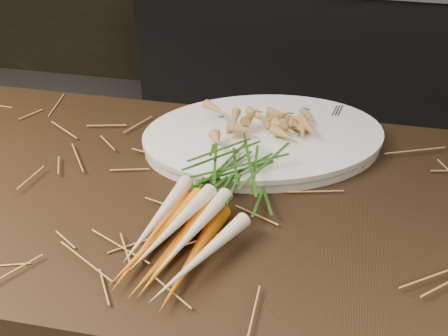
# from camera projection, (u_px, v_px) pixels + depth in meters

# --- Properties ---
(back_counter) EXTENTS (1.82, 0.62, 0.84)m
(back_counter) POSITION_uv_depth(u_px,v_px,m) (328.00, 52.00, 2.83)
(back_counter) COLOR black
(back_counter) RESTS_ON ground
(straw_bedding) EXTENTS (1.40, 0.60, 0.02)m
(straw_bedding) POSITION_uv_depth(u_px,v_px,m) (153.00, 186.00, 1.09)
(straw_bedding) COLOR #A17336
(straw_bedding) RESTS_ON main_counter
(root_veg_bunch) EXTENTS (0.25, 0.48, 0.09)m
(root_veg_bunch) POSITION_uv_depth(u_px,v_px,m) (209.00, 196.00, 1.01)
(root_veg_bunch) COLOR #C34F00
(root_veg_bunch) RESTS_ON main_counter
(serving_platter) EXTENTS (0.59, 0.48, 0.03)m
(serving_platter) POSITION_uv_depth(u_px,v_px,m) (263.00, 140.00, 1.21)
(serving_platter) COLOR white
(serving_platter) RESTS_ON main_counter
(roasted_veg_heap) EXTENTS (0.29, 0.25, 0.06)m
(roasted_veg_heap) POSITION_uv_depth(u_px,v_px,m) (264.00, 123.00, 1.19)
(roasted_veg_heap) COLOR #BB8545
(roasted_veg_heap) RESTS_ON serving_platter
(serving_fork) EXTENTS (0.05, 0.19, 0.00)m
(serving_fork) POSITION_uv_depth(u_px,v_px,m) (350.00, 135.00, 1.20)
(serving_fork) COLOR silver
(serving_fork) RESTS_ON serving_platter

